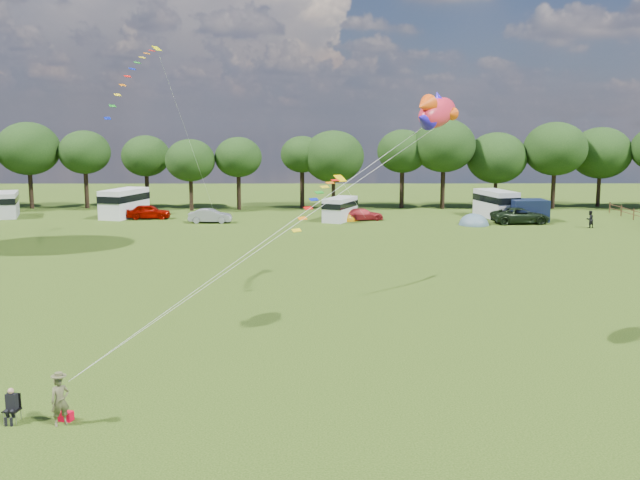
{
  "coord_description": "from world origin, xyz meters",
  "views": [
    {
      "loc": [
        -0.11,
        -26.65,
        9.66
      ],
      "look_at": [
        0.0,
        8.0,
        4.0
      ],
      "focal_mm": 40.0,
      "sensor_mm": 36.0,
      "label": 1
    }
  ],
  "objects_px": {
    "car_b": "(210,216)",
    "fish_kite": "(435,112)",
    "car_d": "(520,216)",
    "tent_greyblue": "(474,225)",
    "kite_flyer": "(60,401)",
    "walker_a": "(590,219)",
    "campervan_d": "(496,203)",
    "camp_chair": "(12,401)",
    "car_c": "(363,214)",
    "campervan_b": "(124,202)",
    "campervan_a": "(6,204)",
    "tent_orange": "(345,220)",
    "car_a": "(149,212)",
    "campervan_c": "(340,208)"
  },
  "relations": [
    {
      "from": "car_b",
      "to": "car_d",
      "type": "height_order",
      "value": "car_d"
    },
    {
      "from": "car_b",
      "to": "car_d",
      "type": "distance_m",
      "value": 30.48
    },
    {
      "from": "campervan_a",
      "to": "campervan_d",
      "type": "height_order",
      "value": "campervan_d"
    },
    {
      "from": "car_b",
      "to": "fish_kite",
      "type": "distance_m",
      "value": 44.36
    },
    {
      "from": "kite_flyer",
      "to": "tent_greyblue",
      "type": "bearing_deg",
      "value": 29.1
    },
    {
      "from": "campervan_b",
      "to": "campervan_c",
      "type": "relative_size",
      "value": 1.25
    },
    {
      "from": "tent_greyblue",
      "to": "camp_chair",
      "type": "distance_m",
      "value": 52.4
    },
    {
      "from": "campervan_d",
      "to": "camp_chair",
      "type": "height_order",
      "value": "campervan_d"
    },
    {
      "from": "car_d",
      "to": "campervan_a",
      "type": "xyz_separation_m",
      "value": [
        -52.59,
        5.3,
        0.62
      ]
    },
    {
      "from": "car_b",
      "to": "walker_a",
      "type": "bearing_deg",
      "value": -96.01
    },
    {
      "from": "walker_a",
      "to": "campervan_c",
      "type": "bearing_deg",
      "value": -35.18
    },
    {
      "from": "camp_chair",
      "to": "kite_flyer",
      "type": "bearing_deg",
      "value": -0.49
    },
    {
      "from": "tent_orange",
      "to": "walker_a",
      "type": "relative_size",
      "value": 2.15
    },
    {
      "from": "campervan_d",
      "to": "tent_orange",
      "type": "height_order",
      "value": "campervan_d"
    },
    {
      "from": "kite_flyer",
      "to": "walker_a",
      "type": "height_order",
      "value": "kite_flyer"
    },
    {
      "from": "kite_flyer",
      "to": "camp_chair",
      "type": "xyz_separation_m",
      "value": [
        -1.67,
        0.26,
        -0.12
      ]
    },
    {
      "from": "car_d",
      "to": "fish_kite",
      "type": "xyz_separation_m",
      "value": [
        -15.12,
        -39.91,
        9.34
      ]
    },
    {
      "from": "campervan_d",
      "to": "fish_kite",
      "type": "bearing_deg",
      "value": 148.8
    },
    {
      "from": "camp_chair",
      "to": "car_d",
      "type": "bearing_deg",
      "value": 66.05
    },
    {
      "from": "campervan_b",
      "to": "camp_chair",
      "type": "xyz_separation_m",
      "value": [
        10.21,
        -51.9,
        -0.89
      ]
    },
    {
      "from": "car_c",
      "to": "walker_a",
      "type": "distance_m",
      "value": 21.65
    },
    {
      "from": "car_d",
      "to": "tent_greyblue",
      "type": "height_order",
      "value": "car_d"
    },
    {
      "from": "tent_greyblue",
      "to": "campervan_c",
      "type": "bearing_deg",
      "value": 166.2
    },
    {
      "from": "car_b",
      "to": "campervan_d",
      "type": "distance_m",
      "value": 29.43
    },
    {
      "from": "car_b",
      "to": "car_c",
      "type": "bearing_deg",
      "value": -83.3
    },
    {
      "from": "walker_a",
      "to": "tent_orange",
      "type": "bearing_deg",
      "value": -37.2
    },
    {
      "from": "car_c",
      "to": "car_d",
      "type": "distance_m",
      "value": 15.46
    },
    {
      "from": "kite_flyer",
      "to": "fish_kite",
      "type": "height_order",
      "value": "fish_kite"
    },
    {
      "from": "car_c",
      "to": "campervan_a",
      "type": "bearing_deg",
      "value": 73.81
    },
    {
      "from": "campervan_a",
      "to": "camp_chair",
      "type": "distance_m",
      "value": 57.0
    },
    {
      "from": "car_d",
      "to": "fish_kite",
      "type": "height_order",
      "value": "fish_kite"
    },
    {
      "from": "tent_orange",
      "to": "camp_chair",
      "type": "bearing_deg",
      "value": -104.39
    },
    {
      "from": "camp_chair",
      "to": "walker_a",
      "type": "bearing_deg",
      "value": 59.56
    },
    {
      "from": "car_b",
      "to": "tent_greyblue",
      "type": "relative_size",
      "value": 1.22
    },
    {
      "from": "car_c",
      "to": "campervan_b",
      "type": "xyz_separation_m",
      "value": [
        -24.82,
        2.42,
        0.99
      ]
    },
    {
      "from": "campervan_a",
      "to": "campervan_d",
      "type": "relative_size",
      "value": 0.92
    },
    {
      "from": "car_c",
      "to": "camp_chair",
      "type": "bearing_deg",
      "value": 151.64
    },
    {
      "from": "campervan_b",
      "to": "fish_kite",
      "type": "xyz_separation_m",
      "value": [
        24.95,
        -44.84,
        8.53
      ]
    },
    {
      "from": "fish_kite",
      "to": "tent_orange",
      "type": "bearing_deg",
      "value": 35.92
    },
    {
      "from": "car_b",
      "to": "camp_chair",
      "type": "relative_size",
      "value": 3.36
    },
    {
      "from": "car_c",
      "to": "tent_greyblue",
      "type": "distance_m",
      "value": 11.07
    },
    {
      "from": "tent_greyblue",
      "to": "kite_flyer",
      "type": "xyz_separation_m",
      "value": [
        -23.43,
        -46.25,
        0.8
      ]
    },
    {
      "from": "fish_kite",
      "to": "kite_flyer",
      "type": "bearing_deg",
      "value": 152.6
    },
    {
      "from": "car_a",
      "to": "campervan_a",
      "type": "xyz_separation_m",
      "value": [
        -15.36,
        1.7,
        0.65
      ]
    },
    {
      "from": "car_a",
      "to": "car_d",
      "type": "distance_m",
      "value": 37.4
    },
    {
      "from": "car_d",
      "to": "campervan_c",
      "type": "distance_m",
      "value": 17.74
    },
    {
      "from": "car_b",
      "to": "tent_orange",
      "type": "height_order",
      "value": "car_b"
    },
    {
      "from": "car_c",
      "to": "campervan_d",
      "type": "xyz_separation_m",
      "value": [
        13.94,
        1.98,
        0.93
      ]
    },
    {
      "from": "campervan_a",
      "to": "walker_a",
      "type": "distance_m",
      "value": 58.87
    },
    {
      "from": "car_a",
      "to": "camp_chair",
      "type": "bearing_deg",
      "value": -176.46
    }
  ]
}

